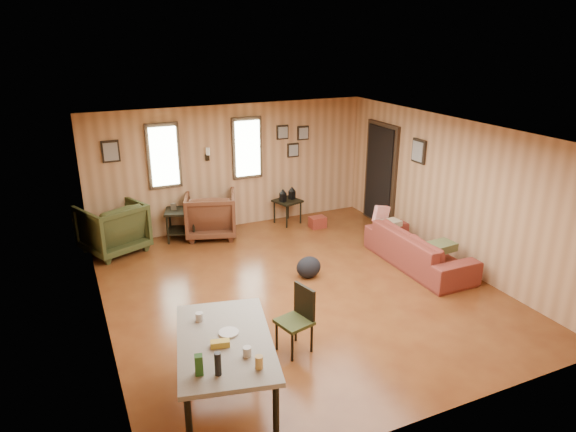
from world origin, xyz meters
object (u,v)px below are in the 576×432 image
end_table (181,219)px  dining_table (225,347)px  side_table (287,199)px  sofa (419,243)px  recliner_green (112,225)px  recliner_brown (211,212)px

end_table → dining_table: bearing=-97.9°
end_table → side_table: bearing=-0.6°
sofa → side_table: bearing=23.2°
sofa → dining_table: size_ratio=1.20×
sofa → end_table: size_ratio=2.89×
recliner_green → recliner_brown: bearing=157.1°
recliner_brown → side_table: 1.59m
recliner_green → dining_table: bearing=73.6°
side_table → recliner_green: bearing=-179.5°
recliner_brown → dining_table: 4.80m
recliner_green → side_table: size_ratio=1.31×
dining_table → end_table: bearing=94.7°
sofa → dining_table: bearing=116.5°
recliner_green → side_table: 3.36m
sofa → side_table: (-1.14, 2.71, 0.11)m
recliner_brown → side_table: bearing=-161.6°
end_table → side_table: side_table is taller
side_table → end_table: bearing=179.4°
recliner_green → dining_table: 4.67m
recliner_brown → sofa: bearing=153.3°
recliner_brown → recliner_green: (-1.78, -0.02, 0.02)m
side_table → dining_table: dining_table is taller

